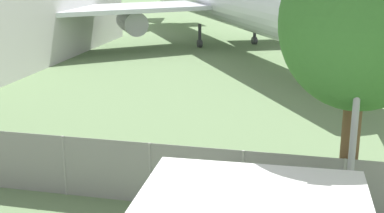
{
  "coord_description": "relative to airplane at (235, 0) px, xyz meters",
  "views": [
    {
      "loc": [
        4.17,
        -3.0,
        6.7
      ],
      "look_at": [
        0.48,
        12.95,
        2.0
      ],
      "focal_mm": 50.0,
      "sensor_mm": 36.0,
      "label": 1
    }
  ],
  "objects": [
    {
      "name": "light_mast",
      "position": [
        6.77,
        -26.37,
        0.6
      ],
      "size": [
        0.44,
        0.44,
        6.56
      ],
      "color": "#99999E",
      "rests_on": "ground"
    },
    {
      "name": "perimeter_fence",
      "position": [
        1.6,
        -25.52,
        -2.61
      ],
      "size": [
        56.07,
        0.07,
        1.78
      ],
      "color": "gray",
      "rests_on": "ground"
    },
    {
      "name": "airplane",
      "position": [
        0.0,
        0.0,
        0.0
      ],
      "size": [
        31.65,
        38.02,
        10.92
      ],
      "rotation": [
        0.0,
        0.0,
        -1.03
      ],
      "color": "silver",
      "rests_on": "ground"
    },
    {
      "name": "tree_near_hangar",
      "position": [
        6.81,
        -25.05,
        1.58
      ],
      "size": [
        3.92,
        3.92,
        7.27
      ],
      "color": "brown",
      "rests_on": "ground"
    }
  ]
}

